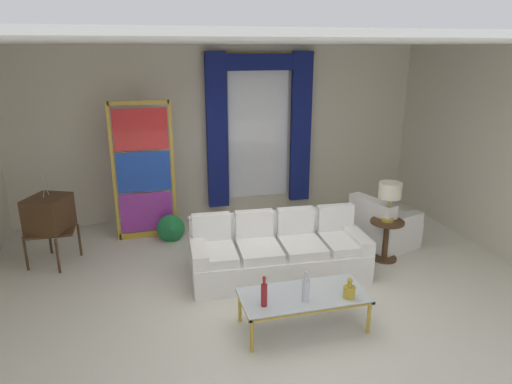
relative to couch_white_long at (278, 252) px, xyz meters
name	(u,v)px	position (x,y,z in m)	size (l,w,h in m)	color
ground_plane	(268,292)	(-0.27, -0.48, -0.31)	(16.00, 16.00, 0.00)	silver
wall_rear	(221,133)	(-0.27, 2.58, 1.19)	(8.00, 0.12, 3.00)	beige
wall_right	(495,151)	(3.39, 0.12, 1.19)	(0.12, 7.00, 3.00)	beige
ceiling_slab	(252,42)	(-0.27, 0.32, 2.71)	(8.00, 7.60, 0.04)	white
curtained_window	(260,119)	(0.39, 2.41, 1.44)	(2.00, 0.17, 2.70)	white
couch_white_long	(278,252)	(0.00, 0.00, 0.00)	(2.38, 1.04, 0.86)	white
coffee_table	(304,297)	(-0.10, -1.30, 0.07)	(1.37, 0.64, 0.41)	silver
bottle_blue_decanter	(306,289)	(-0.14, -1.44, 0.25)	(0.08, 0.08, 0.35)	silver
bottle_crystal_tall	(264,294)	(-0.58, -1.42, 0.24)	(0.07, 0.07, 0.34)	maroon
bottle_amber_squat	(349,291)	(0.34, -1.48, 0.18)	(0.13, 0.13, 0.23)	gold
vintage_tv	(49,215)	(-3.00, 1.09, 0.42)	(0.70, 0.74, 1.35)	#472D19
armchair_white	(382,228)	(1.83, 0.47, -0.02)	(1.03, 1.02, 0.80)	white
stained_glass_divider	(144,174)	(-1.67, 1.72, 0.75)	(0.95, 0.05, 2.20)	gold
peacock_figurine	(171,230)	(-1.32, 1.38, -0.09)	(0.44, 0.60, 0.50)	beige
round_side_table	(386,237)	(1.64, 0.01, 0.05)	(0.48, 0.48, 0.59)	#472D19
table_lamp_brass	(390,192)	(1.64, 0.01, 0.72)	(0.32, 0.32, 0.57)	#B29338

